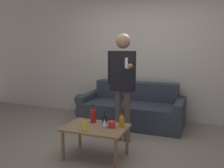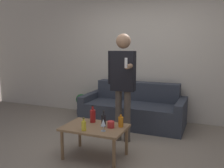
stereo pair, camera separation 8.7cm
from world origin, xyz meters
The scene contains 12 objects.
ground_plane centered at (0.00, 0.00, 0.00)m, with size 16.00×16.00×0.00m, color gray.
wall_back centered at (0.00, 1.96, 1.35)m, with size 8.00×0.06×2.70m.
couch centered at (-0.07, 1.45, 0.29)m, with size 1.96×0.89×0.80m.
coffee_table centered at (-0.12, -0.15, 0.39)m, with size 0.86×0.58×0.44m.
bottle_orange centered at (-0.23, 0.01, 0.54)m, with size 0.08×0.08×0.25m.
bottle_green centered at (0.21, -0.03, 0.52)m, with size 0.07×0.07×0.19m.
bottle_dark centered at (-0.18, -0.35, 0.51)m, with size 0.06×0.06×0.17m.
bottle_yellow centered at (-0.01, -0.10, 0.53)m, with size 0.06×0.06×0.22m.
wine_glass_near centered at (0.06, -0.27, 0.55)m, with size 0.07×0.07×0.16m.
cup_on_table centered at (0.10, -0.11, 0.49)m, with size 0.09×0.09×0.09m.
person_standing_front centered at (0.03, 0.55, 1.04)m, with size 0.44×0.43×1.71m.
potted_plant centered at (-1.36, 1.69, 0.26)m, with size 0.24×0.24×0.45m.
Camera 2 is at (1.34, -3.09, 1.56)m, focal length 40.00 mm.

